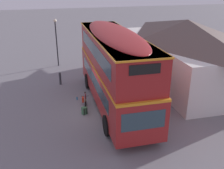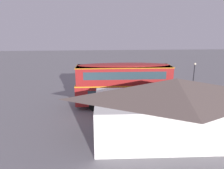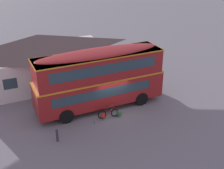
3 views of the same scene
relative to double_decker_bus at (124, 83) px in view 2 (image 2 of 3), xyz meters
The scene contains 8 objects.
ground_plane 2.87m from the double_decker_bus, 58.88° to the right, with size 120.00×120.00×0.00m, color slate.
double_decker_bus is the anchor object (origin of this frame).
touring_bicycle 2.93m from the double_decker_bus, 95.19° to the right, with size 1.68×0.50×1.05m.
backpack_on_ground 3.20m from the double_decker_bus, 72.17° to the right, with size 0.35×0.36×0.51m.
water_bottle_blue_sports 3.65m from the double_decker_bus, 123.60° to the right, with size 0.08×0.08×0.21m.
pub_building 7.29m from the double_decker_bus, 115.17° to the left, with size 12.86×6.70×4.71m.
street_lamp 9.59m from the double_decker_bus, 163.06° to the right, with size 0.28×0.28×4.27m.
kerb_bollard 5.82m from the double_decker_bus, 146.14° to the right, with size 0.16×0.16×0.97m.
Camera 2 is at (2.28, 21.71, 8.28)m, focal length 32.27 mm.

